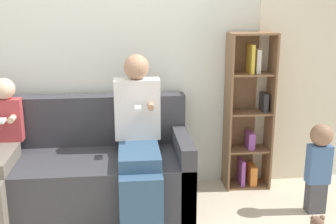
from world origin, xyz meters
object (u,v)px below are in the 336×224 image
Objects in this scene: couch at (78,173)px; adult_seated at (138,134)px; bookshelf at (248,115)px; child_seated at (0,153)px; toddler_standing at (319,163)px.

adult_seated reaches higher than couch.
couch is 0.65m from adult_seated.
child_seated is at bearing -167.71° from bookshelf.
child_seated is (-0.58, -0.16, 0.27)m from couch.
couch is at bearing 171.42° from toddler_standing.
bookshelf is (1.58, 0.31, 0.39)m from couch.
child_seated is 1.45× the size of toddler_standing.
toddler_standing is 0.80m from bookshelf.
child_seated is at bearing 176.83° from toddler_standing.
bookshelf is at bearing 21.83° from adult_seated.
child_seated is 0.77× the size of bookshelf.
toddler_standing is (2.02, -0.30, 0.13)m from couch.
bookshelf reaches higher than couch.
bookshelf is at bearing 125.27° from toddler_standing.
couch reaches higher than toddler_standing.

